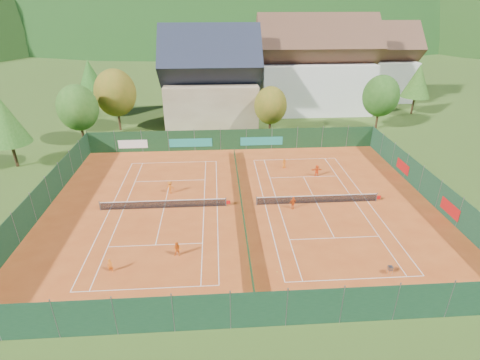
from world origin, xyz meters
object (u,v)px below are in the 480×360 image
hotel_block_b (371,67)px  ball_hopper (390,268)px  hotel_block_a (314,70)px  player_left_mid (177,249)px  player_right_far_a (284,164)px  chalet (211,83)px  player_left_near (110,266)px  player_left_far (170,187)px  player_right_far_b (317,170)px  player_right_near (293,203)px

hotel_block_b → ball_hopper: size_ratio=21.60×
hotel_block_a → player_left_mid: 49.68m
hotel_block_a → player_right_far_a: bearing=-110.3°
chalet → player_left_near: size_ratio=13.32×
chalet → player_left_far: size_ratio=11.19×
chalet → player_left_far: (-4.65, -26.69, -5.90)m
player_left_near → player_right_far_b: size_ratio=0.83×
player_right_near → player_right_far_a: bearing=60.2°
player_left_mid → player_right_near: size_ratio=1.00×
player_left_mid → player_right_far_a: player_left_mid is taller
player_right_far_a → player_right_far_b: (3.52, -2.64, 0.14)m
chalet → player_left_mid: chalet is taller
ball_hopper → player_right_near: 11.88m
chalet → player_right_far_b: chalet is taller
player_right_far_a → player_right_far_b: size_ratio=0.81×
hotel_block_a → chalet: bearing=-162.5°
ball_hopper → player_right_near: player_right_near is taller
player_left_near → player_left_mid: (5.11, 1.65, 0.09)m
player_right_far_a → ball_hopper: bearing=89.2°
player_left_far → player_right_far_a: player_left_far is taller
hotel_block_a → player_right_far_b: size_ratio=14.77×
player_left_mid → player_right_far_b: player_right_far_b is taller
player_left_mid → hotel_block_b: bearing=63.1°
chalet → player_right_near: (8.22, -30.99, -5.92)m
hotel_block_a → player_left_far: bearing=-125.9°
player_left_mid → player_left_far: size_ratio=0.96×
chalet → hotel_block_b: chalet is taller
chalet → player_right_far_b: 27.24m
hotel_block_a → ball_hopper: bearing=-96.2°
ball_hopper → player_left_far: 23.68m
hotel_block_b → player_left_near: (-41.01, -53.74, -6.01)m
hotel_block_b → player_left_far: (-37.65, -40.69, -5.90)m
hotel_block_a → player_right_far_a: hotel_block_a is taller
ball_hopper → player_right_far_a: size_ratio=0.68×
hotel_block_a → player_right_far_b: 30.82m
hotel_block_a → player_right_far_b: bearing=-102.3°
chalet → hotel_block_b: bearing=23.0°
ball_hopper → player_right_near: (-5.65, 10.45, 0.15)m
player_left_near → player_right_far_b: 26.31m
player_left_mid → chalet: bearing=93.3°
hotel_block_b → player_right_near: bearing=-118.8°
hotel_block_a → player_left_near: 53.55m
player_left_far → player_right_near: (12.87, -4.30, -0.02)m
player_right_near → player_right_far_b: player_right_far_b is taller
hotel_block_a → hotel_block_b: bearing=29.7°
hotel_block_b → player_left_near: bearing=-127.3°
hotel_block_a → player_left_mid: size_ratio=15.47×
player_left_far → player_right_far_a: 14.97m
player_left_near → player_left_far: bearing=79.9°
player_left_far → player_right_far_a: bearing=-146.7°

